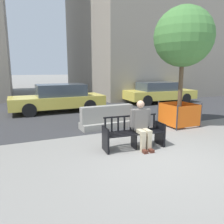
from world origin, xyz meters
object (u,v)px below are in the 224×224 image
(street_bench, at_px, (134,134))
(jersey_barrier_centre, at_px, (107,119))
(seated_person, at_px, (141,123))
(street_tree, at_px, (183,37))
(construction_fence, at_px, (179,114))
(car_sedan_mid, at_px, (159,92))
(car_taxi_near, at_px, (59,98))

(street_bench, relative_size, jersey_barrier_centre, 0.85)
(seated_person, relative_size, street_tree, 0.30)
(street_bench, height_order, construction_fence, construction_fence)
(street_bench, height_order, seated_person, seated_person)
(street_tree, bearing_deg, car_sedan_mid, 61.48)
(seated_person, xyz_separation_m, car_taxi_near, (-1.09, 6.36, 0.01))
(seated_person, bearing_deg, jersey_barrier_centre, 91.57)
(construction_fence, bearing_deg, street_tree, 90.00)
(seated_person, bearing_deg, construction_fence, 30.37)
(jersey_barrier_centre, height_order, street_tree, street_tree)
(jersey_barrier_centre, distance_m, street_tree, 4.06)
(seated_person, xyz_separation_m, jersey_barrier_centre, (-0.06, 2.32, -0.35))
(street_bench, distance_m, car_taxi_near, 6.36)
(jersey_barrier_centre, relative_size, car_sedan_mid, 0.43)
(jersey_barrier_centre, xyz_separation_m, car_taxi_near, (-1.03, 4.04, 0.36))
(jersey_barrier_centre, xyz_separation_m, construction_fence, (2.68, -0.79, 0.12))
(street_bench, distance_m, car_sedan_mid, 8.90)
(street_bench, relative_size, seated_person, 1.31)
(street_tree, bearing_deg, seated_person, -149.63)
(construction_fence, distance_m, car_taxi_near, 6.09)
(street_tree, distance_m, car_taxi_near, 6.61)
(construction_fence, height_order, car_taxi_near, car_taxi_near)
(seated_person, xyz_separation_m, construction_fence, (2.62, 1.54, -0.23))
(street_bench, xyz_separation_m, street_tree, (2.82, 1.46, 2.89))
(jersey_barrier_centre, bearing_deg, car_sedan_mid, 39.19)
(car_sedan_mid, bearing_deg, seated_person, -128.76)
(jersey_barrier_centre, xyz_separation_m, street_tree, (2.68, -0.79, 2.95))
(construction_fence, bearing_deg, car_sedan_mid, 61.48)
(street_bench, height_order, car_taxi_near, car_taxi_near)
(car_sedan_mid, bearing_deg, street_bench, -130.05)
(jersey_barrier_centre, bearing_deg, seated_person, -88.43)
(street_tree, relative_size, car_sedan_mid, 0.93)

